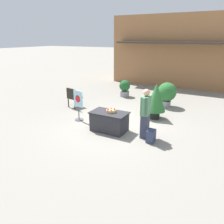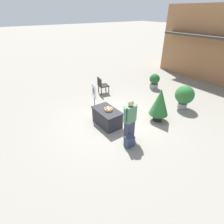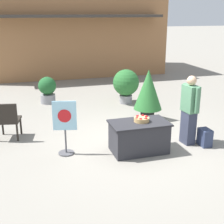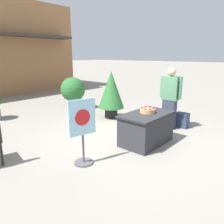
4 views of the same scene
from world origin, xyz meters
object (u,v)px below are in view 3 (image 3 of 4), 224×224
Objects in this scene: poster_board at (65,126)px; potted_plant_far_left at (126,84)px; potted_plant_near_left at (148,91)px; potted_plant_far_right at (47,89)px; apple_basket at (142,119)px; display_table at (139,137)px; person_visitor at (189,110)px; patio_chair at (8,118)px; backpack at (205,137)px.

poster_board reaches higher than potted_plant_far_left.
potted_plant_near_left is (2.71, 1.68, 0.22)m from poster_board.
potted_plant_far_right is 0.78× the size of potted_plant_far_left.
display_table is at bearing -156.01° from apple_basket.
person_visitor reaches higher than patio_chair.
person_visitor is 1.80× the size of potted_plant_far_right.
backpack is 0.45× the size of potted_plant_far_right.
potted_plant_far_right is at bearing -165.89° from poster_board.
potted_plant_near_left reaches higher than potted_plant_far_right.
apple_basket is 1.27m from person_visitor.
poster_board is at bearing -123.90° from patio_chair.
potted_plant_near_left is (1.00, 2.00, 0.11)m from apple_basket.
apple_basket is 1.69m from backpack.
potted_plant_far_left is (1.04, 3.92, 0.34)m from display_table.
potted_plant_near_left reaches higher than potted_plant_far_left.
display_table is 1.42× the size of potted_plant_far_right.
apple_basket is 1.74m from poster_board.
potted_plant_far_left reaches higher than potted_plant_far_right.
person_visitor is 1.11× the size of potted_plant_near_left.
potted_plant_near_left is at bearing -72.68° from patio_chair.
patio_chair is 3.36m from potted_plant_far_right.
patio_chair is (-4.54, 1.77, 0.35)m from backpack.
apple_basket is at bearing 23.99° from display_table.
poster_board reaches higher than apple_basket.
display_table is at bearing 92.26° from poster_board.
display_table is 4.07m from potted_plant_far_left.
person_visitor reaches higher than apple_basket.
display_table is at bearing 0.00° from person_visitor.
display_table is at bearing -107.85° from patio_chair.
person_visitor is at bearing 141.31° from backpack.
person_visitor is 2.98m from poster_board.
poster_board is at bearing -90.23° from potted_plant_far_right.
person_visitor is 5.49m from potted_plant_far_right.
apple_basket is 0.29× the size of potted_plant_far_left.
potted_plant_far_left is (-0.61, 4.07, 0.49)m from backpack.
person_visitor reaches higher than display_table.
display_table is 1.37× the size of patio_chair.
potted_plant_far_left is (2.67, 3.57, 0.04)m from poster_board.
display_table is at bearing -104.79° from potted_plant_far_left.
patio_chair is (-2.89, 1.62, 0.20)m from display_table.
potted_plant_far_left is at bearing -48.25° from patio_chair.
poster_board is 4.38m from potted_plant_far_right.
potted_plant_near_left is at bearing 136.18° from poster_board.
person_visitor is at bearing 4.56° from display_table.
poster_board is at bearing 167.93° from display_table.
patio_chair is 0.64× the size of potted_plant_near_left.
poster_board is 3.19m from potted_plant_near_left.
person_visitor reaches higher than potted_plant_far_right.
apple_basket is at bearing 93.67° from poster_board.
poster_board is (-1.70, 0.32, -0.11)m from apple_basket.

